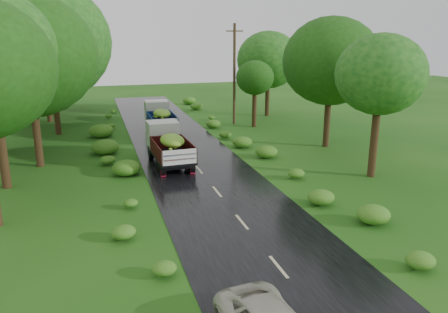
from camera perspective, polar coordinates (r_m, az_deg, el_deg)
name	(u,v)px	position (r m, az deg, el deg)	size (l,w,h in m)	color
ground	(278,267)	(16.10, 7.13, -14.14)	(120.00, 120.00, 0.00)	#16490F
road	(235,213)	(20.28, 1.42, -7.45)	(6.50, 80.00, 0.02)	black
road_lines	(228,205)	(21.15, 0.57, -6.40)	(0.12, 69.60, 0.00)	#BFB78C
truck_near	(168,143)	(27.67, -7.30, 1.77)	(2.24, 5.85, 2.43)	black
truck_far	(160,116)	(37.01, -8.39, 5.24)	(2.06, 5.73, 2.41)	black
utility_pole	(234,74)	(39.55, 1.36, 10.77)	(1.56, 0.26, 8.90)	#382616
trees_left	(27,50)	(36.35, -24.31, 12.61)	(7.37, 32.81, 9.55)	black
trees_right	(304,66)	(34.95, 10.41, 11.54)	(6.23, 23.34, 7.81)	black
shrubs	(192,156)	(28.38, -4.23, 0.07)	(11.90, 44.00, 0.70)	#2E6818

